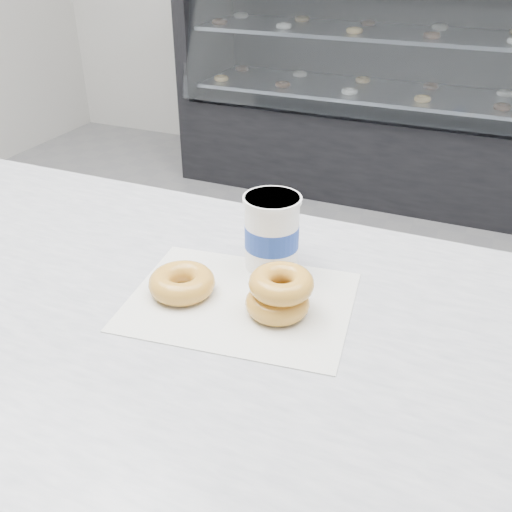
# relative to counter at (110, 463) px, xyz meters

# --- Properties ---
(ground) EXTENTS (5.00, 5.00, 0.00)m
(ground) POSITION_rel_counter_xyz_m (0.00, 0.60, -0.45)
(ground) COLOR gray
(ground) RESTS_ON ground
(counter) EXTENTS (3.06, 0.76, 0.90)m
(counter) POSITION_rel_counter_xyz_m (0.00, 0.00, 0.00)
(counter) COLOR #333335
(counter) RESTS_ON ground
(display_case) EXTENTS (2.40, 0.74, 1.25)m
(display_case) POSITION_rel_counter_xyz_m (0.00, 2.72, 0.04)
(display_case) COLOR black
(display_case) RESTS_ON ground
(wax_paper) EXTENTS (0.37, 0.30, 0.00)m
(wax_paper) POSITION_rel_counter_xyz_m (0.28, 0.05, 0.45)
(wax_paper) COLOR silver
(wax_paper) RESTS_ON counter
(donut_single) EXTENTS (0.13, 0.13, 0.04)m
(donut_single) POSITION_rel_counter_xyz_m (0.19, 0.03, 0.47)
(donut_single) COLOR gold
(donut_single) RESTS_ON wax_paper
(donut_stack) EXTENTS (0.11, 0.11, 0.07)m
(donut_stack) POSITION_rel_counter_xyz_m (0.34, 0.04, 0.48)
(donut_stack) COLOR gold
(donut_stack) RESTS_ON wax_paper
(coffee_cup) EXTENTS (0.11, 0.11, 0.13)m
(coffee_cup) POSITION_rel_counter_xyz_m (0.28, 0.17, 0.51)
(coffee_cup) COLOR white
(coffee_cup) RESTS_ON counter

